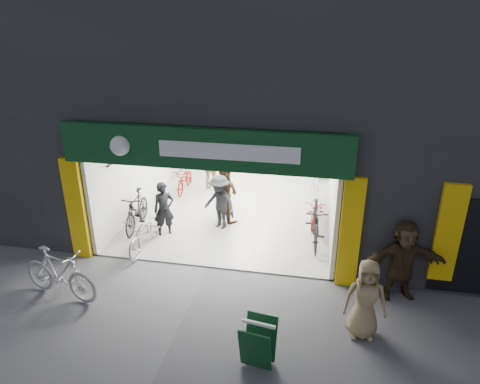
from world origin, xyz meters
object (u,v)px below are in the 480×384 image
(parked_bike, at_px, (59,273))
(sandwich_board, at_px, (258,342))
(bike_left_front, at_px, (146,231))
(pedestrian_near, at_px, (365,299))
(bike_right_front, at_px, (315,224))

(parked_bike, relative_size, sandwich_board, 2.23)
(bike_left_front, height_order, sandwich_board, bike_left_front)
(parked_bike, xyz_separation_m, pedestrian_near, (6.30, -0.01, 0.23))
(pedestrian_near, distance_m, sandwich_board, 2.17)
(bike_left_front, height_order, bike_right_front, bike_right_front)
(parked_bike, bearing_deg, sandwich_board, -92.02)
(bike_left_front, distance_m, pedestrian_near, 5.79)
(parked_bike, bearing_deg, bike_right_front, -45.37)
(bike_left_front, xyz_separation_m, bike_right_front, (4.30, 1.08, 0.08))
(bike_left_front, distance_m, sandwich_board, 4.87)
(parked_bike, xyz_separation_m, sandwich_board, (4.47, -1.13, -0.10))
(pedestrian_near, bearing_deg, bike_left_front, 154.26)
(bike_right_front, height_order, parked_bike, parked_bike)
(bike_left_front, xyz_separation_m, sandwich_board, (3.47, -3.42, -0.02))
(bike_left_front, xyz_separation_m, parked_bike, (-1.00, -2.29, 0.09))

